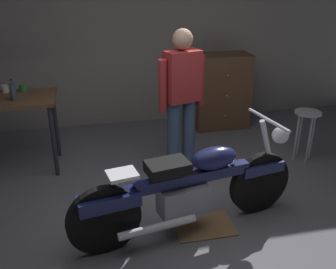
# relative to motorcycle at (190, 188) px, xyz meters

# --- Properties ---
(ground_plane) EXTENTS (12.00, 12.00, 0.00)m
(ground_plane) POSITION_rel_motorcycle_xyz_m (-0.05, 0.05, -0.45)
(ground_plane) COLOR slate
(back_wall) EXTENTS (8.00, 0.12, 3.10)m
(back_wall) POSITION_rel_motorcycle_xyz_m (-0.05, 2.85, 1.10)
(back_wall) COLOR gray
(back_wall) RESTS_ON ground_plane
(motorcycle) EXTENTS (2.17, 0.74, 1.00)m
(motorcycle) POSITION_rel_motorcycle_xyz_m (0.00, 0.00, 0.00)
(motorcycle) COLOR black
(motorcycle) RESTS_ON ground_plane
(person_standing) EXTENTS (0.55, 0.32, 1.67)m
(person_standing) POSITION_rel_motorcycle_xyz_m (0.20, 1.12, 0.48)
(person_standing) COLOR #476081
(person_standing) RESTS_ON ground_plane
(shop_stool) EXTENTS (0.32, 0.32, 0.64)m
(shop_stool) POSITION_rel_motorcycle_xyz_m (1.77, 1.07, 0.05)
(shop_stool) COLOR #B2B2B7
(shop_stool) RESTS_ON ground_plane
(wooden_dresser) EXTENTS (0.80, 0.47, 1.10)m
(wooden_dresser) POSITION_rel_motorcycle_xyz_m (1.11, 2.35, 0.10)
(wooden_dresser) COLOR brown
(wooden_dresser) RESTS_ON ground_plane
(drip_tray) EXTENTS (0.56, 0.40, 0.01)m
(drip_tray) POSITION_rel_motorcycle_xyz_m (0.14, -0.00, -0.44)
(drip_tray) COLOR olive
(drip_tray) RESTS_ON ground_plane
(mug_white_ceramic) EXTENTS (0.11, 0.08, 0.09)m
(mug_white_ceramic) POSITION_rel_motorcycle_xyz_m (-1.77, 1.78, 0.50)
(mug_white_ceramic) COLOR white
(mug_white_ceramic) RESTS_ON workbench
(mug_green_speckled) EXTENTS (0.12, 0.09, 0.09)m
(mug_green_speckled) POSITION_rel_motorcycle_xyz_m (-1.57, 1.78, 0.49)
(mug_green_speckled) COLOR #3D7F4C
(mug_green_speckled) RESTS_ON workbench
(bottle) EXTENTS (0.06, 0.06, 0.24)m
(bottle) POSITION_rel_motorcycle_xyz_m (-1.63, 1.47, 0.55)
(bottle) COLOR #3F4C59
(bottle) RESTS_ON workbench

